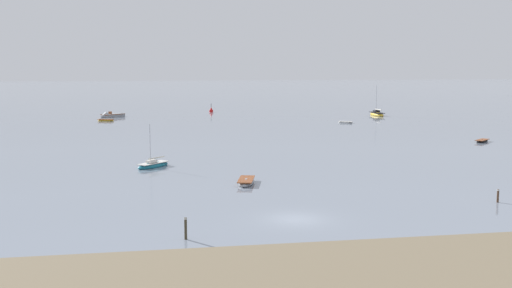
{
  "coord_description": "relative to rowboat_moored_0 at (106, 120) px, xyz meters",
  "views": [
    {
      "loc": [
        -10.67,
        -43.49,
        11.51
      ],
      "look_at": [
        3.69,
        38.21,
        0.71
      ],
      "focal_mm": 42.93,
      "sensor_mm": 36.0,
      "label": 1
    }
  ],
  "objects": [
    {
      "name": "mooring_post_near",
      "position": [
        10.96,
        -88.74,
        0.56
      ],
      "size": [
        0.22,
        0.22,
        1.63
      ],
      "color": "#3A3323",
      "rests_on": "ground"
    },
    {
      "name": "ground_plane",
      "position": [
        19.4,
        -84.85,
        -0.15
      ],
      "size": [
        800.0,
        800.0,
        0.0
      ],
      "primitive_type": "plane",
      "color": "gray"
    },
    {
      "name": "rowboat_moored_2",
      "position": [
        47.13,
        -12.52,
        -0.02
      ],
      "size": [
        3.0,
        2.51,
        0.47
      ],
      "rotation": [
        0.0,
        0.0,
        2.54
      ],
      "color": "white",
      "rests_on": "ground"
    },
    {
      "name": "sailboat_moored_0",
      "position": [
        59.85,
        3.5,
        0.16
      ],
      "size": [
        2.04,
        6.44,
        7.19
      ],
      "rotation": [
        0.0,
        0.0,
        1.58
      ],
      "color": "gold",
      "rests_on": "ground"
    },
    {
      "name": "rowboat_moored_0",
      "position": [
        0.0,
        0.0,
        0.0
      ],
      "size": [
        3.67,
        2.25,
        0.55
      ],
      "rotation": [
        0.0,
        0.0,
        5.95
      ],
      "color": "gold",
      "rests_on": "ground"
    },
    {
      "name": "rowboat_moored_3",
      "position": [
        57.75,
        -44.94,
        -0.0
      ],
      "size": [
        3.36,
        3.09,
        0.54
      ],
      "rotation": [
        0.0,
        0.0,
        3.84
      ],
      "color": "black",
      "rests_on": "ground"
    },
    {
      "name": "mooring_post_right",
      "position": [
        37.48,
        -82.28,
        0.39
      ],
      "size": [
        0.22,
        0.22,
        1.23
      ],
      "color": "#4A3323",
      "rests_on": "ground"
    },
    {
      "name": "sailboat_moored_1",
      "position": [
        9.07,
        -59.16,
        0.07
      ],
      "size": [
        4.22,
        4.3,
        5.15
      ],
      "rotation": [
        0.0,
        0.0,
        3.94
      ],
      "color": "#197084",
      "rests_on": "ground"
    },
    {
      "name": "channel_buoy",
      "position": [
        23.71,
        19.88,
        0.31
      ],
      "size": [
        0.9,
        0.9,
        2.3
      ],
      "color": "red",
      "rests_on": "ground"
    },
    {
      "name": "motorboat_moored_2",
      "position": [
        0.25,
        9.1,
        0.13
      ],
      "size": [
        5.81,
        5.39,
        2.02
      ],
      "rotation": [
        0.0,
        0.0,
        3.85
      ],
      "color": "gray",
      "rests_on": "ground"
    },
    {
      "name": "rowboat_moored_1",
      "position": [
        17.91,
        -70.56,
        0.03
      ],
      "size": [
        2.43,
        4.44,
        0.67
      ],
      "rotation": [
        0.0,
        0.0,
        1.32
      ],
      "color": "gray",
      "rests_on": "ground"
    }
  ]
}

